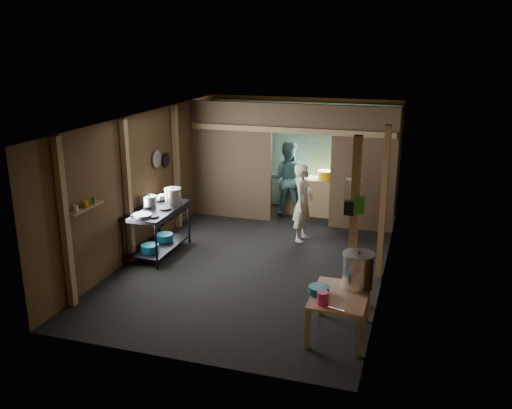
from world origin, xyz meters
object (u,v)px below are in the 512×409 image
(prep_table, at_px, (339,315))
(stove_pot_large, at_px, (173,197))
(pink_bucket, at_px, (323,298))
(yellow_tub, at_px, (326,175))
(gas_range, at_px, (158,231))
(cook, at_px, (303,203))
(stock_pot, at_px, (358,271))

(prep_table, distance_m, stove_pot_large, 4.28)
(stove_pot_large, relative_size, pink_bucket, 1.84)
(prep_table, xyz_separation_m, yellow_tub, (-1.16, 5.23, 0.65))
(prep_table, bearing_deg, yellow_tub, 102.56)
(gas_range, bearing_deg, yellow_tub, 52.25)
(gas_range, height_order, cook, cook)
(stove_pot_large, bearing_deg, stock_pot, -27.97)
(gas_range, bearing_deg, pink_bucket, -32.93)
(stock_pot, relative_size, pink_bucket, 2.90)
(prep_table, distance_m, pink_bucket, 0.55)
(stove_pot_large, xyz_separation_m, pink_bucket, (3.37, -2.65, -0.35))
(cook, bearing_deg, stove_pot_large, 125.69)
(pink_bucket, bearing_deg, stock_pot, 62.21)
(prep_table, bearing_deg, pink_bucket, -115.13)
(stove_pot_large, xyz_separation_m, cook, (2.25, 1.18, -0.25))
(gas_range, relative_size, stove_pot_large, 4.62)
(stove_pot_large, bearing_deg, prep_table, -32.97)
(stock_pot, bearing_deg, gas_range, 157.39)
(pink_bucket, height_order, cook, cook)
(stock_pot, bearing_deg, stove_pot_large, 152.03)
(stove_pot_large, height_order, pink_bucket, stove_pot_large)
(stock_pot, relative_size, yellow_tub, 1.49)
(yellow_tub, bearing_deg, stock_pot, -74.60)
(pink_bucket, xyz_separation_m, yellow_tub, (-1.00, 5.58, 0.26))
(stock_pot, height_order, cook, cook)
(prep_table, xyz_separation_m, stock_pot, (0.19, 0.32, 0.54))
(prep_table, xyz_separation_m, stove_pot_large, (-3.54, 2.30, 0.73))
(stock_pot, bearing_deg, cook, 115.05)
(stove_pot_large, relative_size, stock_pot, 0.64)
(prep_table, relative_size, cook, 0.65)
(gas_range, height_order, pink_bucket, gas_range)
(pink_bucket, height_order, yellow_tub, yellow_tub)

